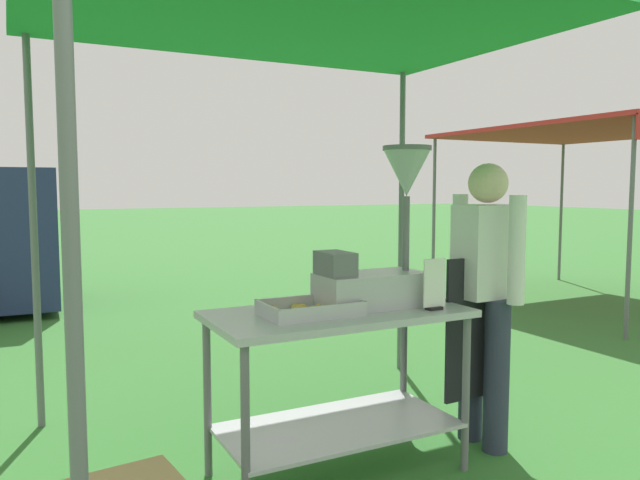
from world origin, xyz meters
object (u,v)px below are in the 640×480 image
vendor (485,289)px  stall_canopy (329,14)px  donut_fryer (380,248)px  menu_sign (434,288)px  donut_tray (308,311)px  neighbour_tent (594,135)px  donut_cart (338,355)px

vendor → stall_canopy: bearing=169.2°
donut_fryer → vendor: donut_fryer is taller
menu_sign → vendor: bearing=16.3°
donut_tray → menu_sign: size_ratio=1.78×
stall_canopy → neighbour_tent: stall_canopy is taller
donut_tray → neighbour_tent: size_ratio=0.14×
stall_canopy → menu_sign: 1.48m
donut_tray → donut_fryer: bearing=3.6°
donut_cart → donut_tray: 0.31m
donut_cart → menu_sign: (0.44, -0.21, 0.34)m
stall_canopy → vendor: size_ratio=1.79×
menu_sign → donut_fryer: bearing=133.2°
donut_tray → menu_sign: menu_sign is taller
donut_cart → menu_sign: menu_sign is taller
vendor → donut_fryer: bearing=173.6°
menu_sign → neighbour_tent: bearing=31.2°
donut_fryer → menu_sign: bearing=-46.8°
donut_cart → donut_fryer: donut_fryer is taller
stall_canopy → menu_sign: size_ratio=10.96×
donut_tray → vendor: vendor is taller
stall_canopy → neighbour_tent: bearing=26.2°
donut_cart → donut_fryer: bearing=-0.3°
menu_sign → donut_cart: bearing=154.9°
donut_cart → donut_tray: donut_tray is taller
donut_tray → neighbour_tent: (5.25, 2.62, 1.25)m
stall_canopy → donut_tray: bearing=-145.6°
donut_fryer → donut_cart: bearing=179.7°
donut_tray → donut_fryer: size_ratio=0.55×
donut_fryer → vendor: 0.71m
donut_cart → menu_sign: size_ratio=4.99×
donut_tray → donut_fryer: (0.44, 0.03, 0.29)m
donut_fryer → menu_sign: 0.34m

